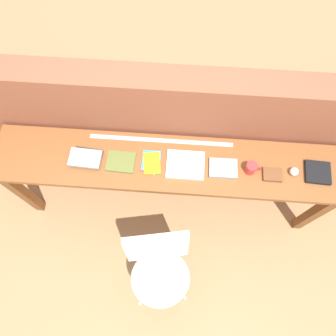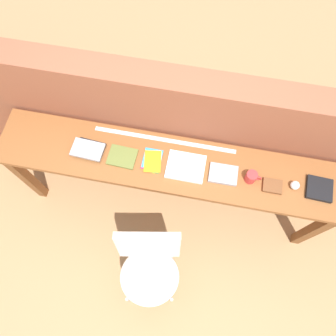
{
  "view_description": "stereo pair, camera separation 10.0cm",
  "coord_description": "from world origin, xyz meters",
  "px_view_note": "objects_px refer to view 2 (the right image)",
  "views": [
    {
      "loc": [
        0.06,
        -0.62,
        2.99
      ],
      "look_at": [
        0.0,
        0.25,
        0.9
      ],
      "focal_mm": 35.0,
      "sensor_mm": 36.0,
      "label": 1
    },
    {
      "loc": [
        0.16,
        -0.6,
        2.99
      ],
      "look_at": [
        0.0,
        0.25,
        0.9
      ],
      "focal_mm": 35.0,
      "sensor_mm": 36.0,
      "label": 2
    }
  ],
  "objects_px": {
    "pamphlet_pile_colourful": "(152,161)",
    "sports_ball_small": "(295,185)",
    "leather_journal_brown": "(272,186)",
    "magazine_cycling": "(122,157)",
    "chair_white_moulded": "(149,266)",
    "mug": "(251,177)",
    "book_repair_rightmost": "(319,189)",
    "book_open_centre": "(186,167)",
    "book_stack_leftmost": "(89,150)"
  },
  "relations": [
    {
      "from": "book_stack_leftmost",
      "to": "leather_journal_brown",
      "type": "relative_size",
      "value": 1.76
    },
    {
      "from": "magazine_cycling",
      "to": "leather_journal_brown",
      "type": "distance_m",
      "value": 1.06
    },
    {
      "from": "pamphlet_pile_colourful",
      "to": "sports_ball_small",
      "type": "bearing_deg",
      "value": -0.4
    },
    {
      "from": "leather_journal_brown",
      "to": "mug",
      "type": "bearing_deg",
      "value": 170.85
    },
    {
      "from": "chair_white_moulded",
      "to": "book_open_centre",
      "type": "distance_m",
      "value": 0.77
    },
    {
      "from": "leather_journal_brown",
      "to": "chair_white_moulded",
      "type": "bearing_deg",
      "value": -139.37
    },
    {
      "from": "chair_white_moulded",
      "to": "pamphlet_pile_colourful",
      "type": "height_order",
      "value": "pamphlet_pile_colourful"
    },
    {
      "from": "pamphlet_pile_colourful",
      "to": "book_open_centre",
      "type": "relative_size",
      "value": 0.71
    },
    {
      "from": "chair_white_moulded",
      "to": "sports_ball_small",
      "type": "xyz_separation_m",
      "value": [
        0.89,
        0.66,
        0.38
      ]
    },
    {
      "from": "magazine_cycling",
      "to": "pamphlet_pile_colourful",
      "type": "bearing_deg",
      "value": 5.0
    },
    {
      "from": "leather_journal_brown",
      "to": "sports_ball_small",
      "type": "xyz_separation_m",
      "value": [
        0.15,
        0.03,
        0.02
      ]
    },
    {
      "from": "chair_white_moulded",
      "to": "pamphlet_pile_colourful",
      "type": "bearing_deg",
      "value": 98.62
    },
    {
      "from": "sports_ball_small",
      "to": "leather_journal_brown",
      "type": "bearing_deg",
      "value": -169.8
    },
    {
      "from": "chair_white_moulded",
      "to": "leather_journal_brown",
      "type": "xyz_separation_m",
      "value": [
        0.74,
        0.64,
        0.37
      ]
    },
    {
      "from": "magazine_cycling",
      "to": "pamphlet_pile_colourful",
      "type": "xyz_separation_m",
      "value": [
        0.21,
        0.01,
        -0.0
      ]
    },
    {
      "from": "book_open_centre",
      "to": "book_repair_rightmost",
      "type": "xyz_separation_m",
      "value": [
        0.92,
        0.01,
        0.0
      ]
    },
    {
      "from": "sports_ball_small",
      "to": "book_open_centre",
      "type": "bearing_deg",
      "value": 179.6
    },
    {
      "from": "chair_white_moulded",
      "to": "book_open_centre",
      "type": "bearing_deg",
      "value": 78.27
    },
    {
      "from": "chair_white_moulded",
      "to": "sports_ball_small",
      "type": "height_order",
      "value": "sports_ball_small"
    },
    {
      "from": "book_open_centre",
      "to": "sports_ball_small",
      "type": "distance_m",
      "value": 0.75
    },
    {
      "from": "sports_ball_small",
      "to": "book_repair_rightmost",
      "type": "relative_size",
      "value": 0.36
    },
    {
      "from": "book_open_centre",
      "to": "sports_ball_small",
      "type": "height_order",
      "value": "sports_ball_small"
    },
    {
      "from": "pamphlet_pile_colourful",
      "to": "chair_white_moulded",
      "type": "bearing_deg",
      "value": -81.38
    },
    {
      "from": "magazine_cycling",
      "to": "book_repair_rightmost",
      "type": "bearing_deg",
      "value": 3.04
    },
    {
      "from": "chair_white_moulded",
      "to": "book_stack_leftmost",
      "type": "xyz_separation_m",
      "value": [
        -0.56,
        0.66,
        0.38
      ]
    },
    {
      "from": "book_stack_leftmost",
      "to": "mug",
      "type": "xyz_separation_m",
      "value": [
        1.15,
        -0.0,
        0.02
      ]
    },
    {
      "from": "pamphlet_pile_colourful",
      "to": "mug",
      "type": "distance_m",
      "value": 0.69
    },
    {
      "from": "book_repair_rightmost",
      "to": "book_open_centre",
      "type": "bearing_deg",
      "value": -176.98
    },
    {
      "from": "book_open_centre",
      "to": "leather_journal_brown",
      "type": "bearing_deg",
      "value": -2.67
    },
    {
      "from": "book_repair_rightmost",
      "to": "mug",
      "type": "bearing_deg",
      "value": -175.79
    },
    {
      "from": "mug",
      "to": "book_repair_rightmost",
      "type": "xyz_separation_m",
      "value": [
        0.47,
        0.01,
        -0.03
      ]
    },
    {
      "from": "chair_white_moulded",
      "to": "magazine_cycling",
      "type": "relative_size",
      "value": 4.52
    },
    {
      "from": "book_repair_rightmost",
      "to": "leather_journal_brown",
      "type": "bearing_deg",
      "value": -170.53
    },
    {
      "from": "chair_white_moulded",
      "to": "leather_journal_brown",
      "type": "height_order",
      "value": "leather_journal_brown"
    },
    {
      "from": "leather_journal_brown",
      "to": "sports_ball_small",
      "type": "height_order",
      "value": "sports_ball_small"
    },
    {
      "from": "book_open_centre",
      "to": "sports_ball_small",
      "type": "bearing_deg",
      "value": -0.1
    },
    {
      "from": "pamphlet_pile_colourful",
      "to": "leather_journal_brown",
      "type": "xyz_separation_m",
      "value": [
        0.84,
        -0.03,
        0.0
      ]
    },
    {
      "from": "magazine_cycling",
      "to": "book_open_centre",
      "type": "height_order",
      "value": "book_open_centre"
    },
    {
      "from": "pamphlet_pile_colourful",
      "to": "book_repair_rightmost",
      "type": "height_order",
      "value": "book_repair_rightmost"
    },
    {
      "from": "book_repair_rightmost",
      "to": "chair_white_moulded",
      "type": "bearing_deg",
      "value": -144.84
    },
    {
      "from": "book_open_centre",
      "to": "mug",
      "type": "bearing_deg",
      "value": -0.54
    },
    {
      "from": "chair_white_moulded",
      "to": "leather_journal_brown",
      "type": "bearing_deg",
      "value": 40.57
    },
    {
      "from": "book_stack_leftmost",
      "to": "leather_journal_brown",
      "type": "distance_m",
      "value": 1.3
    },
    {
      "from": "book_open_centre",
      "to": "book_repair_rightmost",
      "type": "bearing_deg",
      "value": 0.69
    },
    {
      "from": "magazine_cycling",
      "to": "sports_ball_small",
      "type": "relative_size",
      "value": 3.23
    },
    {
      "from": "magazine_cycling",
      "to": "pamphlet_pile_colourful",
      "type": "height_order",
      "value": "magazine_cycling"
    },
    {
      "from": "magazine_cycling",
      "to": "mug",
      "type": "bearing_deg",
      "value": 2.53
    },
    {
      "from": "chair_white_moulded",
      "to": "leather_journal_brown",
      "type": "distance_m",
      "value": 1.04
    },
    {
      "from": "magazine_cycling",
      "to": "book_repair_rightmost",
      "type": "height_order",
      "value": "book_repair_rightmost"
    },
    {
      "from": "sports_ball_small",
      "to": "book_repair_rightmost",
      "type": "bearing_deg",
      "value": 3.91
    }
  ]
}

